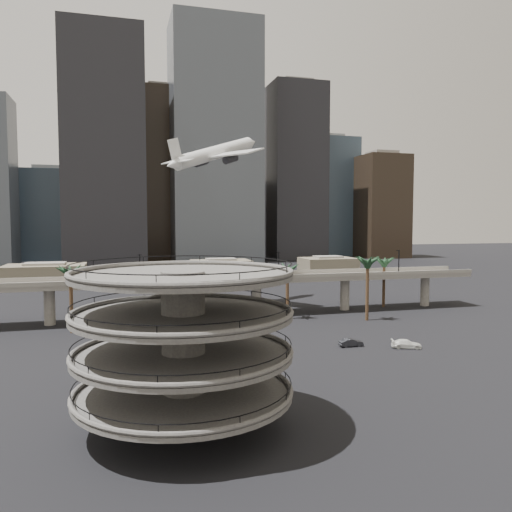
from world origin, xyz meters
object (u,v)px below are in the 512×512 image
object	(u,v)px
overpass	(209,284)
car_c	(406,344)
car_b	(351,343)
airborne_jet	(215,154)
parking_ramp	(183,335)
car_a	(244,366)

from	to	relation	value
overpass	car_c	size ratio (longest dim) A/B	26.35
car_b	car_c	bearing A→B (deg)	-110.78
overpass	airborne_jet	bearing A→B (deg)	74.22
overpass	airborne_jet	distance (m)	35.15
parking_ramp	car_b	bearing A→B (deg)	39.82
overpass	car_a	world-z (taller)	overpass
parking_ramp	car_a	size ratio (longest dim) A/B	4.89
car_b	airborne_jet	bearing A→B (deg)	17.46
car_a	parking_ramp	bearing A→B (deg)	139.95
airborne_jet	parking_ramp	bearing A→B (deg)	-137.65
parking_ramp	overpass	xyz separation A→B (m)	(13.00, 59.00, -2.50)
car_b	car_c	world-z (taller)	car_c
car_c	overpass	bearing A→B (deg)	58.35
car_a	car_b	bearing A→B (deg)	-76.30
airborne_jet	car_c	xyz separation A→B (m)	(22.51, -52.24, -37.50)
overpass	car_c	xyz separation A→B (m)	(27.08, -36.08, -6.62)
parking_ramp	overpass	bearing A→B (deg)	77.57
parking_ramp	airborne_jet	bearing A→B (deg)	76.84
car_a	airborne_jet	bearing A→B (deg)	-15.52
car_b	car_c	size ratio (longest dim) A/B	0.83
car_b	car_c	xyz separation A→B (m)	(8.46, -3.45, 0.04)
airborne_jet	car_c	distance (m)	68.13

